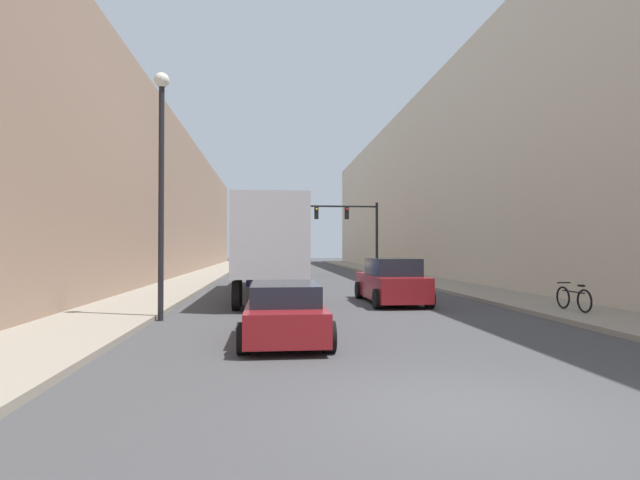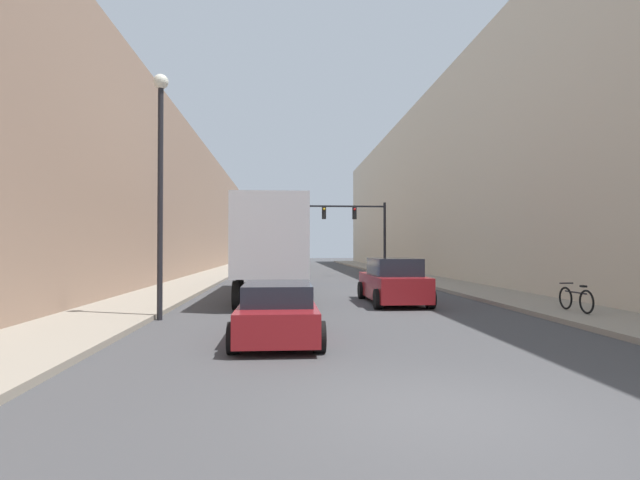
% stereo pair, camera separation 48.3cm
% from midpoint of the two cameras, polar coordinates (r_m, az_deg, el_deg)
% --- Properties ---
extents(ground_plane, '(200.00, 200.00, 0.00)m').
position_cam_midpoint_polar(ground_plane, '(6.96, 13.75, -18.53)').
color(ground_plane, '#424244').
extents(sidewalk_right, '(3.04, 80.00, 0.15)m').
position_cam_midpoint_polar(sidewalk_right, '(37.53, 8.83, -4.03)').
color(sidewalk_right, gray).
rests_on(sidewalk_right, ground).
extents(sidewalk_left, '(3.04, 80.00, 0.15)m').
position_cam_midpoint_polar(sidewalk_left, '(36.66, -13.76, -4.09)').
color(sidewalk_left, gray).
rests_on(sidewalk_left, ground).
extents(building_right, '(6.00, 80.00, 13.96)m').
position_cam_midpoint_polar(building_right, '(39.17, 15.25, 6.24)').
color(building_right, beige).
rests_on(building_right, ground).
extents(building_left, '(6.00, 80.00, 11.09)m').
position_cam_midpoint_polar(building_left, '(37.65, -20.58, 4.36)').
color(building_left, '#997A66').
rests_on(building_left, ground).
extents(semi_truck, '(2.59, 14.68, 3.96)m').
position_cam_midpoint_polar(semi_truck, '(23.12, -6.35, -0.62)').
color(semi_truck, silver).
rests_on(semi_truck, ground).
extents(sedan_car, '(1.95, 4.50, 1.31)m').
position_cam_midpoint_polar(sedan_car, '(11.71, -5.30, -8.16)').
color(sedan_car, maroon).
rests_on(sedan_car, ground).
extents(suv_car, '(2.09, 4.91, 1.72)m').
position_cam_midpoint_polar(suv_car, '(19.35, 7.41, -4.76)').
color(suv_car, maroon).
rests_on(suv_car, ground).
extents(traffic_signal_gantry, '(6.94, 0.35, 5.53)m').
position_cam_midpoint_polar(traffic_signal_gantry, '(37.33, 3.47, 1.81)').
color(traffic_signal_gantry, black).
rests_on(traffic_signal_gantry, ground).
extents(street_lamp, '(0.44, 0.44, 7.24)m').
position_cam_midpoint_polar(street_lamp, '(15.48, -18.54, 8.40)').
color(street_lamp, black).
rests_on(street_lamp, ground).
extents(parked_bicycle, '(0.44, 1.82, 0.86)m').
position_cam_midpoint_polar(parked_bicycle, '(17.48, 26.28, -6.02)').
color(parked_bicycle, black).
rests_on(parked_bicycle, sidewalk_right).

